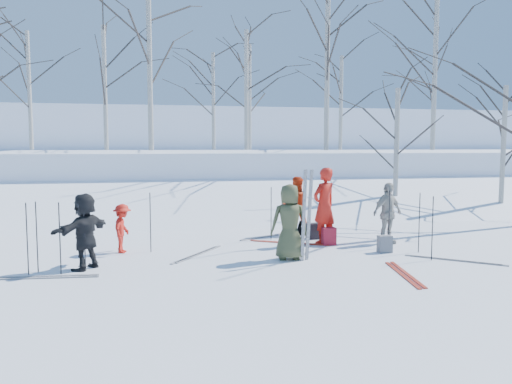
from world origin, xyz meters
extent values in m
plane|color=white|center=(0.00, 0.00, 0.00)|extent=(120.00, 120.00, 0.00)
cube|color=white|center=(0.00, 7.00, 0.15)|extent=(70.00, 9.49, 4.12)
cube|color=white|center=(0.00, 17.00, 1.00)|extent=(70.00, 18.00, 2.20)
cube|color=white|center=(0.00, 38.00, 2.00)|extent=(90.00, 30.00, 6.00)
imported|color=#3E4328|center=(0.42, 0.08, 0.79)|extent=(0.82, 0.57, 1.59)
imported|color=red|center=(1.72, 1.62, 0.92)|extent=(0.80, 0.70, 1.85)
imported|color=red|center=(1.39, 2.93, 0.78)|extent=(0.82, 0.67, 1.56)
imported|color=red|center=(-3.04, 1.47, 0.55)|extent=(0.54, 0.77, 1.09)
imported|color=beige|center=(3.21, 1.27, 0.75)|extent=(0.95, 0.63, 1.49)
imported|color=black|center=(-3.64, 0.07, 0.74)|extent=(1.16, 1.36, 1.48)
imported|color=black|center=(1.22, 1.62, 0.27)|extent=(0.42, 0.69, 0.54)
cube|color=silver|center=(0.66, -0.16, 0.95)|extent=(0.10, 0.16, 1.90)
cube|color=silver|center=(0.79, -0.12, 0.95)|extent=(0.10, 0.23, 1.89)
cylinder|color=black|center=(-4.05, -0.23, 0.67)|extent=(0.02, 0.02, 1.34)
cylinder|color=black|center=(-4.50, 0.00, 0.67)|extent=(0.02, 0.02, 1.34)
cylinder|color=black|center=(3.30, -0.59, 0.67)|extent=(0.02, 0.02, 1.34)
cylinder|color=black|center=(-3.63, -0.08, 0.67)|extent=(0.02, 0.02, 1.34)
cylinder|color=black|center=(1.04, 2.70, 0.67)|extent=(0.02, 0.02, 1.34)
cylinder|color=black|center=(0.56, 2.34, 0.67)|extent=(0.02, 0.02, 1.34)
cylinder|color=black|center=(3.03, 0.81, 0.67)|extent=(0.02, 0.02, 1.34)
cylinder|color=black|center=(-4.63, -0.17, 0.67)|extent=(0.02, 0.02, 1.34)
cylinder|color=black|center=(-2.42, 1.40, 0.67)|extent=(0.02, 0.02, 1.34)
cylinder|color=black|center=(3.44, 0.18, 0.67)|extent=(0.02, 0.02, 1.34)
cube|color=maroon|center=(1.76, 1.38, 0.21)|extent=(0.32, 0.22, 0.42)
cube|color=slate|center=(2.69, 0.32, 0.19)|extent=(0.30, 0.20, 0.38)
cube|color=black|center=(1.64, 2.22, 0.20)|extent=(0.34, 0.24, 0.40)
camera|label=1|loc=(-2.31, -9.85, 2.37)|focal=35.00mm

